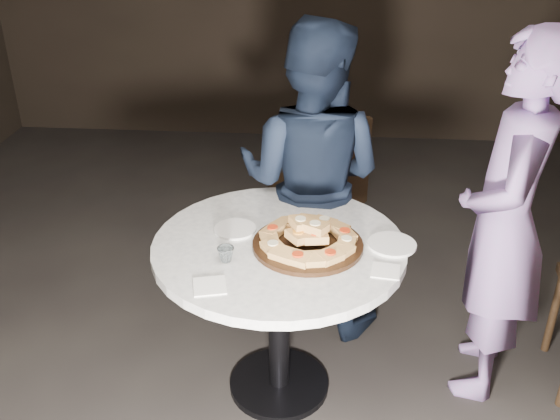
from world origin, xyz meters
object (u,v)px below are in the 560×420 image
focaccia_pile (308,236)px  serving_board (308,245)px  chair_far (319,184)px  diner_navy (311,181)px  water_glass (226,254)px  table (279,272)px  diner_teal (505,224)px

focaccia_pile → serving_board: bearing=-74.2°
chair_far → diner_navy: (-0.04, -0.45, 0.23)m
diner_navy → chair_far: bearing=-79.7°
diner_navy → water_glass: bearing=83.6°
serving_board → chair_far: size_ratio=0.46×
table → serving_board: (0.12, -0.03, 0.16)m
diner_teal → table: bearing=-65.3°
diner_teal → chair_far: bearing=-122.5°
water_glass → chair_far: size_ratio=0.07×
table → diner_teal: (0.98, 0.16, 0.19)m
water_glass → serving_board: bearing=22.8°
table → chair_far: chair_far is taller
diner_navy → focaccia_pile: bearing=106.6°
focaccia_pile → diner_teal: bearing=12.5°
table → focaccia_pile: (0.12, -0.03, 0.20)m
chair_far → diner_teal: bearing=109.5°
water_glass → diner_teal: size_ratio=0.04×
table → focaccia_pile: bearing=-12.5°
table → water_glass: (-0.20, -0.16, 0.18)m
chair_far → diner_navy: bearing=62.0°
table → diner_teal: size_ratio=0.81×
focaccia_pile → diner_teal: diner_teal is taller
serving_board → diner_navy: diner_navy is taller
serving_board → focaccia_pile: bearing=105.8°
serving_board → diner_teal: bearing=12.5°
table → chair_far: size_ratio=1.36×
table → serving_board: serving_board is taller
table → water_glass: bearing=-140.9°
chair_far → diner_teal: diner_teal is taller
table → serving_board: bearing=-12.5°
water_glass → diner_navy: size_ratio=0.04×
serving_board → chair_far: 1.12m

